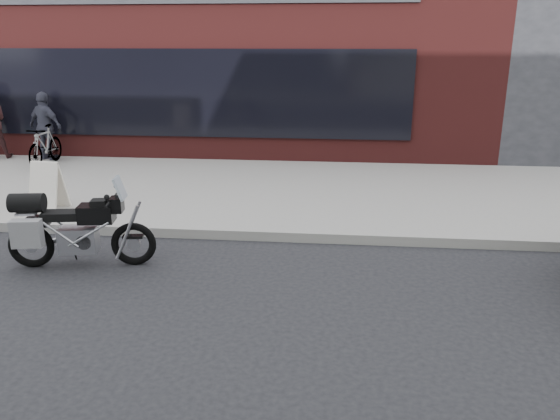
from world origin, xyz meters
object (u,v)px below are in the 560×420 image
Objects in this scene: motorcycle at (70,229)px; cafe_patron_right at (46,126)px; bicycle_rear at (45,146)px; sandwich_sign at (47,185)px.

cafe_patron_right reaches higher than motorcycle.
cafe_patron_right reaches higher than bicycle_rear.
bicycle_rear is at bearing 126.87° from sandwich_sign.
motorcycle is 2.35× the size of sandwich_sign.
sandwich_sign is (1.75, -3.20, -0.04)m from bicycle_rear.
cafe_patron_right is (-0.26, 0.60, 0.35)m from bicycle_rear.
bicycle_rear is 1.83× the size of sandwich_sign.
sandwich_sign is at bearing 136.86° from cafe_patron_right.
motorcycle is 6.71m from cafe_patron_right.
motorcycle is 2.41m from sandwich_sign.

